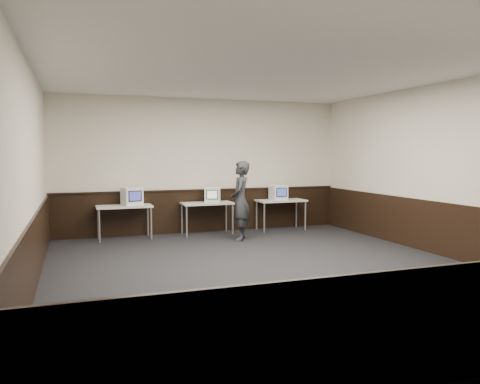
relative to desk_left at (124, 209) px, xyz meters
name	(u,v)px	position (x,y,z in m)	size (l,w,h in m)	color
floor	(266,270)	(1.90, -3.60, -0.68)	(8.00, 8.00, 0.00)	black
ceiling	(267,71)	(1.90, -3.60, 2.52)	(8.00, 8.00, 0.00)	white
back_wall	(202,166)	(1.90, 0.40, 0.92)	(7.00, 7.00, 0.00)	silver
front_wall	(460,191)	(1.90, -7.60, 0.92)	(7.00, 7.00, 0.00)	silver
left_wall	(29,176)	(-1.60, -3.60, 0.92)	(8.00, 8.00, 0.00)	silver
right_wall	(441,170)	(5.40, -3.60, 0.92)	(8.00, 8.00, 0.00)	silver
wainscot_back	(203,211)	(1.90, 0.38, -0.18)	(6.98, 0.04, 1.00)	black
wainscot_front	(453,323)	(1.90, -7.58, -0.18)	(6.98, 0.04, 1.00)	black
wainscot_left	(34,255)	(-1.58, -3.60, -0.18)	(0.04, 7.98, 1.00)	black
wainscot_right	(438,228)	(5.38, -3.60, -0.18)	(0.04, 7.98, 1.00)	black
wainscot_rail	(203,190)	(1.90, 0.36, 0.34)	(6.98, 0.06, 0.04)	black
desk_left	(124,209)	(0.00, 0.00, 0.00)	(1.20, 0.60, 0.75)	silver
desk_center	(207,205)	(1.90, 0.00, 0.00)	(1.20, 0.60, 0.75)	silver
desk_right	(281,203)	(3.80, 0.00, 0.00)	(1.20, 0.60, 0.75)	silver
emac_left	(132,196)	(0.17, 0.01, 0.27)	(0.48, 0.50, 0.40)	white
emac_center	(213,195)	(2.03, -0.01, 0.25)	(0.47, 0.48, 0.36)	white
emac_right	(278,192)	(3.72, -0.01, 0.26)	(0.37, 0.40, 0.37)	white
person	(240,201)	(2.39, -0.96, 0.19)	(0.63, 0.41, 1.73)	#27282D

